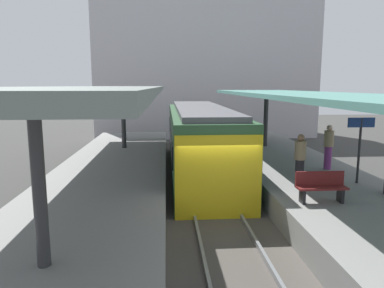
{
  "coord_description": "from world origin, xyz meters",
  "views": [
    {
      "loc": [
        -1.55,
        -11.14,
        4.24
      ],
      "look_at": [
        -0.46,
        3.98,
        1.76
      ],
      "focal_mm": 33.35,
      "sensor_mm": 36.0,
      "label": 1
    }
  ],
  "objects_px": {
    "platform_sign": "(360,135)",
    "passenger_mid_platform": "(300,160)",
    "commuter_train": "(200,141)",
    "platform_bench": "(321,186)",
    "passenger_near_bench": "(328,146)"
  },
  "relations": [
    {
      "from": "platform_sign",
      "to": "passenger_mid_platform",
      "type": "distance_m",
      "value": 2.26
    },
    {
      "from": "passenger_mid_platform",
      "to": "platform_bench",
      "type": "bearing_deg",
      "value": -88.62
    },
    {
      "from": "passenger_near_bench",
      "to": "passenger_mid_platform",
      "type": "xyz_separation_m",
      "value": [
        -2.03,
        -2.35,
        -0.01
      ]
    },
    {
      "from": "passenger_near_bench",
      "to": "platform_sign",
      "type": "bearing_deg",
      "value": -87.52
    },
    {
      "from": "platform_bench",
      "to": "platform_sign",
      "type": "height_order",
      "value": "platform_sign"
    },
    {
      "from": "commuter_train",
      "to": "platform_sign",
      "type": "xyz_separation_m",
      "value": [
        4.85,
        -5.02,
        0.9
      ]
    },
    {
      "from": "platform_sign",
      "to": "passenger_mid_platform",
      "type": "height_order",
      "value": "platform_sign"
    },
    {
      "from": "commuter_train",
      "to": "platform_sign",
      "type": "height_order",
      "value": "commuter_train"
    },
    {
      "from": "passenger_mid_platform",
      "to": "platform_sign",
      "type": "bearing_deg",
      "value": 7.85
    },
    {
      "from": "commuter_train",
      "to": "platform_bench",
      "type": "xyz_separation_m",
      "value": [
        2.76,
        -6.86,
        -0.26
      ]
    },
    {
      "from": "platform_sign",
      "to": "passenger_mid_platform",
      "type": "bearing_deg",
      "value": -172.15
    },
    {
      "from": "platform_sign",
      "to": "passenger_near_bench",
      "type": "height_order",
      "value": "platform_sign"
    },
    {
      "from": "platform_bench",
      "to": "passenger_mid_platform",
      "type": "distance_m",
      "value": 1.61
    },
    {
      "from": "platform_sign",
      "to": "passenger_mid_platform",
      "type": "xyz_separation_m",
      "value": [
        -2.12,
        -0.29,
        -0.73
      ]
    },
    {
      "from": "platform_bench",
      "to": "passenger_near_bench",
      "type": "distance_m",
      "value": 4.4
    }
  ]
}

